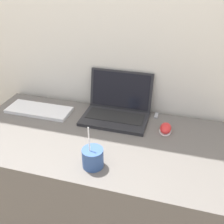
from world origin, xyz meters
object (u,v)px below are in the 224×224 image
object	(u,v)px
laptop	(117,108)
usb_stick	(156,115)
computer_mouse	(166,128)
external_keyboard	(39,110)
drink_cup	(93,157)

from	to	relation	value
laptop	usb_stick	size ratio (longest dim) A/B	6.45
usb_stick	computer_mouse	bearing A→B (deg)	-65.02
laptop	external_keyboard	size ratio (longest dim) A/B	0.96
computer_mouse	external_keyboard	size ratio (longest dim) A/B	0.26
computer_mouse	usb_stick	distance (m)	0.17
drink_cup	computer_mouse	bearing A→B (deg)	52.04
laptop	computer_mouse	size ratio (longest dim) A/B	3.74
laptop	drink_cup	xyz separation A→B (m)	(0.01, -0.46, -0.01)
laptop	external_keyboard	xyz separation A→B (m)	(-0.49, -0.08, -0.05)
drink_cup	external_keyboard	xyz separation A→B (m)	(-0.50, 0.38, -0.04)
drink_cup	usb_stick	size ratio (longest dim) A/B	3.43
drink_cup	external_keyboard	world-z (taller)	drink_cup
drink_cup	computer_mouse	world-z (taller)	drink_cup
external_keyboard	usb_stick	bearing A→B (deg)	11.57
computer_mouse	usb_stick	size ratio (longest dim) A/B	1.72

